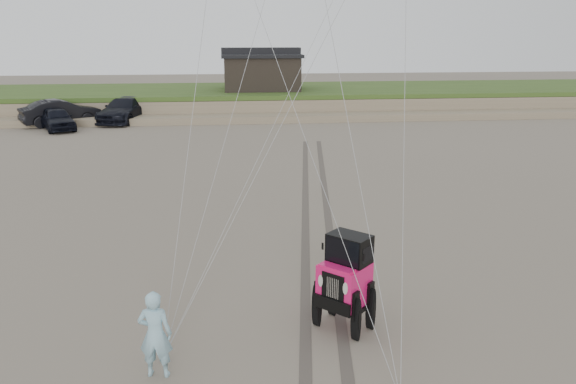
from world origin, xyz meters
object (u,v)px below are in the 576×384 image
object	(u,v)px
truck_b	(61,112)
man	(155,334)
cabin	(261,71)
truck_c	(125,110)
jeep	(344,292)
truck_a	(57,119)

from	to	relation	value
truck_b	man	world-z (taller)	truck_b
cabin	truck_c	world-z (taller)	cabin
cabin	man	distance (m)	37.59
truck_b	man	bearing A→B (deg)	168.49
jeep	man	distance (m)	4.09
truck_a	man	bearing A→B (deg)	-97.57
cabin	truck_c	xyz separation A→B (m)	(-10.22, -5.06, -2.37)
jeep	man	size ratio (longest dim) A/B	2.63
jeep	man	xyz separation A→B (m)	(-3.85, -1.37, 0.02)
truck_a	man	xyz separation A→B (m)	(9.74, -29.08, 0.12)
truck_c	jeep	bearing A→B (deg)	-57.96
cabin	man	xyz separation A→B (m)	(-4.39, -37.26, -2.37)
truck_a	truck_b	bearing A→B (deg)	71.95
truck_a	truck_c	size ratio (longest dim) A/B	0.73
truck_c	man	bearing A→B (deg)	-65.14
truck_b	truck_c	distance (m)	4.32
cabin	truck_c	bearing A→B (deg)	-153.64
truck_a	truck_c	xyz separation A→B (m)	(3.91, 3.12, 0.13)
truck_b	man	size ratio (longest dim) A/B	3.09
truck_a	truck_b	distance (m)	2.16
truck_c	cabin	bearing A→B (deg)	40.96
truck_b	cabin	bearing A→B (deg)	-96.62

